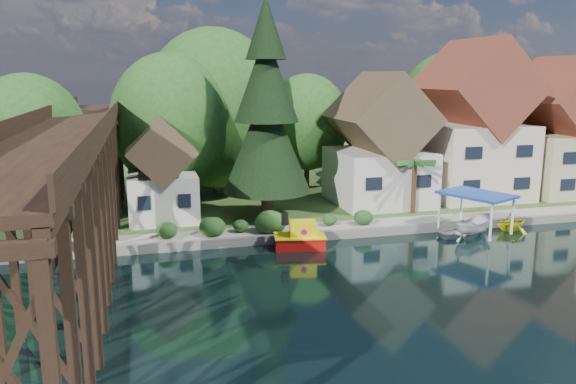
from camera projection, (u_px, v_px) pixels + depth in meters
name	position (u px, v px, depth m)	size (l,w,h in m)	color
ground	(375.00, 279.00, 31.45)	(140.00, 140.00, 0.00)	black
bank	(257.00, 174.00, 63.64)	(140.00, 52.00, 0.50)	#325120
seawall	(383.00, 231.00, 39.95)	(60.00, 0.40, 0.62)	slate
promenade	(401.00, 222.00, 41.63)	(50.00, 2.60, 0.06)	gray
trestle_bridge	(76.00, 182.00, 31.36)	(4.12, 44.18, 9.30)	black
house_left	(379.00, 149.00, 47.28)	(7.64, 8.64, 11.02)	beige
house_center	(471.00, 130.00, 49.69)	(8.65, 9.18, 13.89)	beige
house_right	(561.00, 135.00, 51.54)	(8.15, 8.64, 12.45)	tan
shed	(162.00, 176.00, 41.73)	(5.09, 5.40, 7.85)	beige
bg_trees	(294.00, 120.00, 50.36)	(49.90, 13.30, 10.57)	#382314
shrubs	(261.00, 222.00, 38.86)	(15.76, 2.47, 1.70)	#193F16
conifer	(266.00, 114.00, 41.69)	(6.64, 6.64, 16.36)	#382314
palm_tree	(415.00, 164.00, 43.66)	(3.84, 3.84, 4.50)	#382314
tugboat	(300.00, 238.00, 36.91)	(3.61, 2.39, 2.43)	#B6100C
boat_white_a	(462.00, 232.00, 39.65)	(2.48, 3.47, 0.72)	silver
boat_canopy	(475.00, 217.00, 39.83)	(4.91, 5.67, 3.06)	white
boat_yellow	(512.00, 221.00, 41.09)	(2.43, 2.81, 1.48)	yellow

